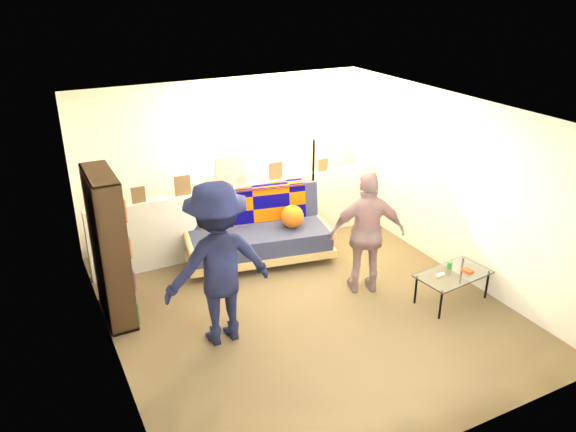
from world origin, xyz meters
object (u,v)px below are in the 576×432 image
(futon_sofa, at_px, (258,232))
(floor_lamp, at_px, (314,165))
(person_right, at_px, (367,233))
(coffee_table, at_px, (453,275))
(person_left, at_px, (218,264))
(bookshelf, at_px, (110,252))

(futon_sofa, bearing_deg, floor_lamp, 11.72)
(person_right, bearing_deg, floor_lamp, -73.23)
(coffee_table, distance_m, person_right, 1.17)
(person_left, xyz_separation_m, person_right, (2.02, 0.13, -0.13))
(bookshelf, xyz_separation_m, person_left, (0.96, -0.99, 0.09))
(coffee_table, xyz_separation_m, floor_lamp, (-0.67, 2.36, 0.83))
(floor_lamp, bearing_deg, person_left, -140.76)
(futon_sofa, xyz_separation_m, person_right, (0.86, -1.43, 0.39))
(coffee_table, height_order, floor_lamp, floor_lamp)
(bookshelf, distance_m, person_left, 1.38)
(bookshelf, bearing_deg, coffee_table, -22.61)
(person_right, bearing_deg, bookshelf, 5.90)
(coffee_table, bearing_deg, futon_sofa, 127.87)
(bookshelf, relative_size, person_left, 0.97)
(futon_sofa, height_order, floor_lamp, floor_lamp)
(coffee_table, relative_size, floor_lamp, 0.58)
(futon_sofa, xyz_separation_m, person_left, (-1.16, -1.56, 0.52))
(coffee_table, distance_m, person_left, 2.95)
(person_left, bearing_deg, floor_lamp, -141.89)
(floor_lamp, bearing_deg, futon_sofa, -168.28)
(coffee_table, xyz_separation_m, person_left, (-2.83, 0.59, 0.57))
(bookshelf, bearing_deg, futon_sofa, 15.16)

